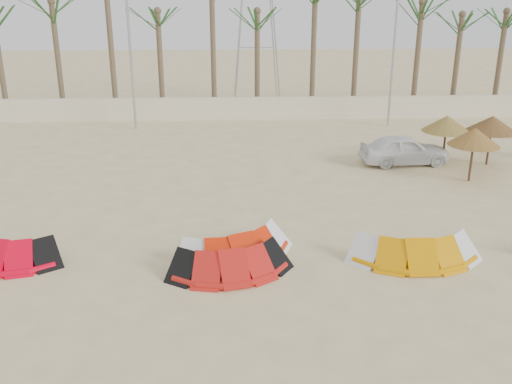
{
  "coord_description": "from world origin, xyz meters",
  "views": [
    {
      "loc": [
        -0.74,
        -10.88,
        7.48
      ],
      "look_at": [
        0.0,
        6.0,
        1.3
      ],
      "focal_mm": 40.0,
      "sensor_mm": 36.0,
      "label": 1
    }
  ],
  "objects_px": {
    "kite_red_mid": "(230,255)",
    "parasol_left": "(447,124)",
    "parasol_mid": "(474,137)",
    "car": "(404,150)",
    "parasol_right": "(492,124)",
    "kite_red_right": "(236,240)",
    "kite_red_left": "(6,246)",
    "kite_orange": "(412,243)"
  },
  "relations": [
    {
      "from": "kite_red_mid",
      "to": "parasol_left",
      "type": "height_order",
      "value": "parasol_left"
    },
    {
      "from": "parasol_mid",
      "to": "car",
      "type": "height_order",
      "value": "parasol_mid"
    },
    {
      "from": "parasol_right",
      "to": "kite_red_right",
      "type": "bearing_deg",
      "value": -143.24
    },
    {
      "from": "kite_red_right",
      "to": "car",
      "type": "xyz_separation_m",
      "value": [
        7.47,
        8.55,
        0.23
      ]
    },
    {
      "from": "kite_red_left",
      "to": "parasol_left",
      "type": "height_order",
      "value": "parasol_left"
    },
    {
      "from": "kite_red_left",
      "to": "parasol_left",
      "type": "xyz_separation_m",
      "value": [
        15.84,
        8.75,
        1.36
      ]
    },
    {
      "from": "kite_red_left",
      "to": "parasol_right",
      "type": "height_order",
      "value": "parasol_right"
    },
    {
      "from": "kite_red_right",
      "to": "car",
      "type": "relative_size",
      "value": 1.02
    },
    {
      "from": "parasol_left",
      "to": "kite_red_right",
      "type": "bearing_deg",
      "value": -137.04
    },
    {
      "from": "parasol_mid",
      "to": "parasol_right",
      "type": "bearing_deg",
      "value": 52.44
    },
    {
      "from": "kite_red_left",
      "to": "kite_red_mid",
      "type": "xyz_separation_m",
      "value": [
        6.41,
        -0.89,
        0.0
      ]
    },
    {
      "from": "car",
      "to": "kite_red_left",
      "type": "bearing_deg",
      "value": 118.12
    },
    {
      "from": "kite_red_right",
      "to": "kite_red_left",
      "type": "bearing_deg",
      "value": -178.86
    },
    {
      "from": "parasol_left",
      "to": "parasol_mid",
      "type": "height_order",
      "value": "parasol_mid"
    },
    {
      "from": "parasol_left",
      "to": "kite_red_left",
      "type": "bearing_deg",
      "value": -151.1
    },
    {
      "from": "kite_red_mid",
      "to": "car",
      "type": "relative_size",
      "value": 0.93
    },
    {
      "from": "kite_red_right",
      "to": "kite_orange",
      "type": "height_order",
      "value": "same"
    },
    {
      "from": "kite_red_left",
      "to": "parasol_mid",
      "type": "distance_m",
      "value": 17.29
    },
    {
      "from": "kite_red_right",
      "to": "kite_red_mid",
      "type": "bearing_deg",
      "value": -99.79
    },
    {
      "from": "kite_red_left",
      "to": "car",
      "type": "height_order",
      "value": "car"
    },
    {
      "from": "kite_red_mid",
      "to": "parasol_mid",
      "type": "xyz_separation_m",
      "value": [
        9.63,
        7.17,
        1.41
      ]
    },
    {
      "from": "kite_orange",
      "to": "kite_red_right",
      "type": "bearing_deg",
      "value": 174.81
    },
    {
      "from": "kite_red_right",
      "to": "parasol_left",
      "type": "relative_size",
      "value": 1.83
    },
    {
      "from": "parasol_left",
      "to": "kite_orange",
      "type": "bearing_deg",
      "value": -114.65
    },
    {
      "from": "kite_orange",
      "to": "parasol_mid",
      "type": "distance_m",
      "value": 8.05
    },
    {
      "from": "kite_red_mid",
      "to": "parasol_right",
      "type": "bearing_deg",
      "value": 39.55
    },
    {
      "from": "kite_red_right",
      "to": "parasol_right",
      "type": "xyz_separation_m",
      "value": [
        11.11,
        8.3,
        1.4
      ]
    },
    {
      "from": "kite_red_left",
      "to": "kite_red_mid",
      "type": "height_order",
      "value": "same"
    },
    {
      "from": "kite_red_right",
      "to": "kite_orange",
      "type": "bearing_deg",
      "value": -5.19
    },
    {
      "from": "kite_orange",
      "to": "parasol_right",
      "type": "distance_m",
      "value": 10.73
    },
    {
      "from": "kite_orange",
      "to": "parasol_right",
      "type": "relative_size",
      "value": 1.68
    },
    {
      "from": "kite_orange",
      "to": "parasol_left",
      "type": "height_order",
      "value": "parasol_left"
    },
    {
      "from": "kite_red_mid",
      "to": "kite_red_right",
      "type": "distance_m",
      "value": 1.04
    },
    {
      "from": "kite_red_left",
      "to": "kite_red_mid",
      "type": "relative_size",
      "value": 0.97
    },
    {
      "from": "kite_red_left",
      "to": "parasol_right",
      "type": "distance_m",
      "value": 19.66
    },
    {
      "from": "kite_red_mid",
      "to": "car",
      "type": "height_order",
      "value": "car"
    },
    {
      "from": "kite_red_right",
      "to": "parasol_mid",
      "type": "xyz_separation_m",
      "value": [
        9.46,
        6.15,
        1.41
      ]
    },
    {
      "from": "kite_red_mid",
      "to": "parasol_mid",
      "type": "relative_size",
      "value": 1.63
    },
    {
      "from": "kite_red_left",
      "to": "parasol_right",
      "type": "relative_size",
      "value": 1.58
    },
    {
      "from": "parasol_left",
      "to": "car",
      "type": "distance_m",
      "value": 2.11
    },
    {
      "from": "parasol_mid",
      "to": "car",
      "type": "xyz_separation_m",
      "value": [
        -1.99,
        2.4,
        -1.18
      ]
    },
    {
      "from": "car",
      "to": "kite_orange",
      "type": "bearing_deg",
      "value": 161.62
    }
  ]
}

